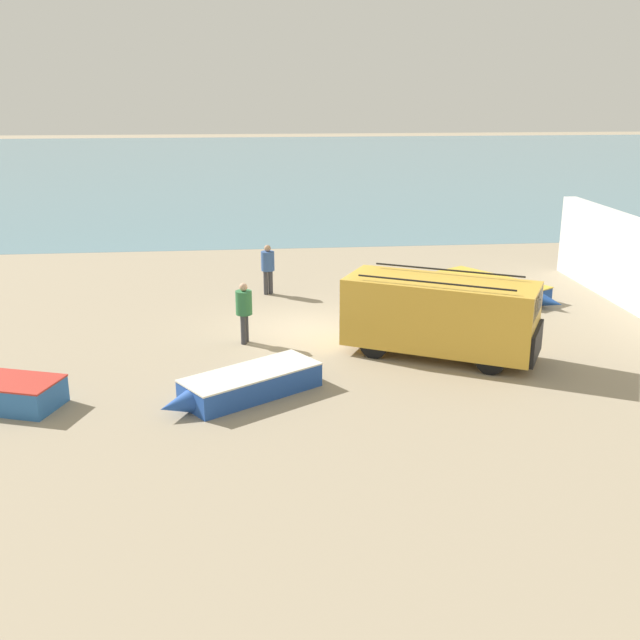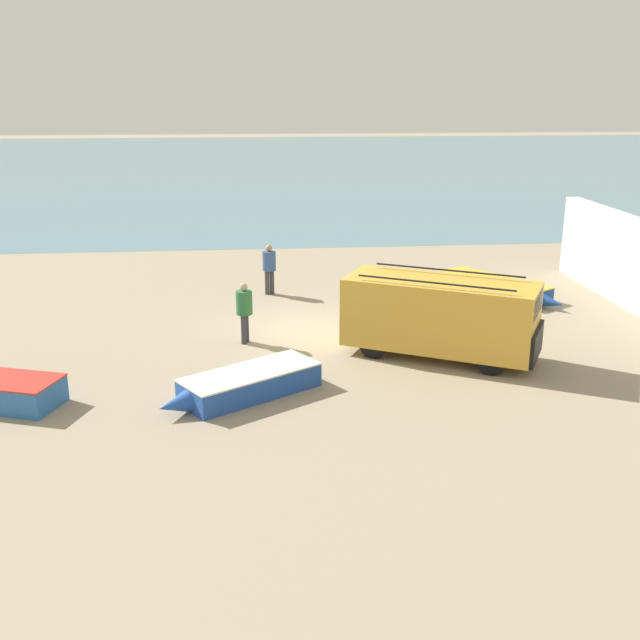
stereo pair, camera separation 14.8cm
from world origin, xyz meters
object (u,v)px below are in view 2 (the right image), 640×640
at_px(fishing_rowboat_1, 496,288).
at_px(fishing_rowboat_2, 245,384).
at_px(fisherman_0, 244,307).
at_px(fisherman_1, 269,265).
at_px(parked_van, 441,315).

distance_m(fishing_rowboat_1, fishing_rowboat_2, 12.14).
distance_m(fisherman_0, fisherman_1, 5.37).
xyz_separation_m(fishing_rowboat_1, fishing_rowboat_2, (-8.87, -8.29, 0.02)).
distance_m(fishing_rowboat_2, fisherman_1, 9.30).
height_order(parked_van, fishing_rowboat_1, parked_van).
height_order(fishing_rowboat_1, fisherman_0, fisherman_0).
relative_size(fishing_rowboat_2, fisherman_1, 2.21).
relative_size(fisherman_0, fisherman_1, 1.00).
xyz_separation_m(parked_van, fishing_rowboat_1, (3.55, 6.00, -0.91)).
bearing_deg(fisherman_0, fishing_rowboat_1, -132.32).
distance_m(fishing_rowboat_1, fisherman_1, 8.09).
height_order(fishing_rowboat_2, fisherman_0, fisherman_0).
distance_m(fishing_rowboat_2, fisherman_0, 4.00).
bearing_deg(parked_van, fishing_rowboat_1, 87.87).
bearing_deg(fisherman_1, parked_van, -165.39).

